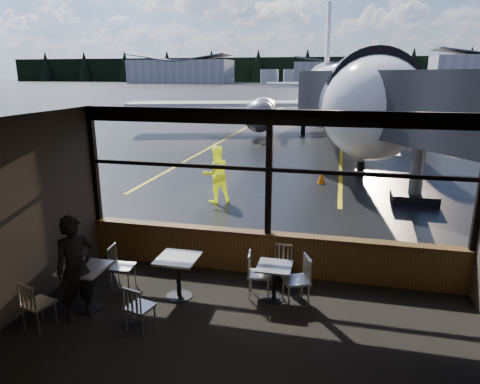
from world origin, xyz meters
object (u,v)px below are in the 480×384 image
(chair_near_n, at_px, (281,265))
(chair_mid_w, at_px, (123,267))
(passenger, at_px, (76,269))
(ground_crew, at_px, (216,174))
(airliner, at_px, (341,54))
(cafe_table_near, at_px, (274,283))
(jet_bridge, at_px, (415,136))
(chair_left_s, at_px, (38,304))
(cone_nose, at_px, (321,178))
(chair_near_w, at_px, (259,275))
(chair_mid_s, at_px, (140,307))
(cafe_table_left, at_px, (87,288))
(chair_near_e, at_px, (296,281))
(cafe_table_mid, at_px, (179,277))

(chair_near_n, relative_size, chair_mid_w, 0.90)
(passenger, relative_size, ground_crew, 1.00)
(airliner, height_order, cafe_table_near, airliner)
(jet_bridge, bearing_deg, cafe_table_near, -116.51)
(chair_left_s, height_order, cone_nose, chair_left_s)
(chair_near_w, distance_m, ground_crew, 6.50)
(chair_mid_s, distance_m, chair_left_s, 1.71)
(airliner, height_order, chair_left_s, airliner)
(cafe_table_left, xyz_separation_m, chair_left_s, (-0.42, -0.75, 0.04))
(chair_near_e, xyz_separation_m, cone_nose, (0.02, 9.45, -0.26))
(chair_near_w, bearing_deg, chair_mid_w, -91.55)
(cafe_table_near, distance_m, ground_crew, 6.69)
(cafe_table_near, bearing_deg, chair_near_n, 86.26)
(cafe_table_left, height_order, passenger, passenger)
(chair_mid_s, height_order, chair_mid_w, chair_mid_w)
(jet_bridge, relative_size, chair_near_n, 13.23)
(chair_mid_w, relative_size, chair_left_s, 1.00)
(chair_mid_w, bearing_deg, chair_near_n, 100.92)
(airliner, relative_size, chair_mid_w, 39.14)
(chair_mid_s, bearing_deg, chair_mid_w, 141.96)
(cafe_table_near, bearing_deg, cone_nose, 87.34)
(chair_near_e, height_order, chair_mid_s, chair_near_e)
(chair_near_w, xyz_separation_m, ground_crew, (-2.58, 5.94, 0.49))
(cafe_table_mid, bearing_deg, chair_left_s, -141.40)
(ground_crew, bearing_deg, airliner, -137.69)
(airliner, distance_m, chair_near_e, 23.47)
(ground_crew, bearing_deg, passenger, 52.01)
(cafe_table_mid, relative_size, passenger, 0.44)
(cafe_table_left, distance_m, chair_near_w, 3.20)
(jet_bridge, bearing_deg, chair_near_e, -113.27)
(airliner, bearing_deg, chair_near_e, -96.69)
(cone_nose, bearing_deg, jet_bridge, -44.29)
(cafe_table_near, height_order, chair_near_e, chair_near_e)
(cafe_table_mid, distance_m, chair_near_n, 2.10)
(airliner, relative_size, chair_near_w, 39.34)
(cafe_table_near, xyz_separation_m, chair_near_n, (0.04, 0.69, 0.05))
(passenger, bearing_deg, chair_mid_s, -54.33)
(chair_mid_s, bearing_deg, cafe_table_left, 175.94)
(chair_near_w, distance_m, cone_nose, 9.33)
(chair_near_w, distance_m, chair_mid_s, 2.33)
(cafe_table_near, distance_m, passenger, 3.57)
(passenger, height_order, ground_crew, ground_crew)
(chair_left_s, bearing_deg, jet_bridge, 63.35)
(cafe_table_mid, distance_m, cafe_table_left, 1.67)
(chair_near_n, distance_m, ground_crew, 6.09)
(chair_near_n, bearing_deg, chair_mid_w, 21.14)
(passenger, bearing_deg, chair_near_n, -16.98)
(chair_left_s, xyz_separation_m, cone_nose, (4.13, 11.22, -0.23))
(ground_crew, bearing_deg, chair_mid_w, 53.47)
(cafe_table_mid, height_order, ground_crew, ground_crew)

